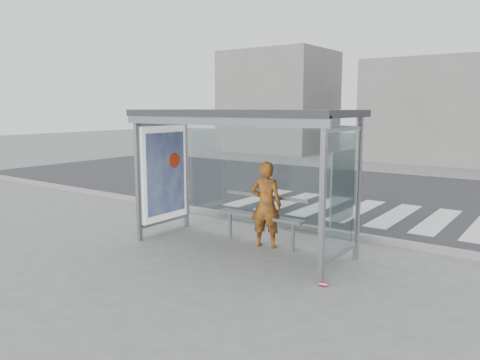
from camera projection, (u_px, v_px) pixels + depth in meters
name	position (u px, v px, depth m)	size (l,w,h in m)	color
ground	(240.00, 249.00, 8.86)	(80.00, 80.00, 0.00)	slate
road	(372.00, 194.00, 14.48)	(30.00, 10.00, 0.01)	#2C2C2E
curb	(291.00, 225.00, 10.41)	(30.00, 0.18, 0.12)	gray
crosswalk	(375.00, 213.00, 11.89)	(7.55, 3.00, 0.00)	silver
bus_shelter	(226.00, 144.00, 8.81)	(4.25, 1.65, 2.62)	gray
building_left	(279.00, 102.00, 28.61)	(6.00, 5.00, 6.00)	slate
building_center	(454.00, 111.00, 22.93)	(8.00, 5.00, 5.00)	slate
person	(266.00, 205.00, 8.90)	(0.61, 0.40, 1.66)	#D44213
bench	(261.00, 216.00, 9.09)	(1.87, 0.32, 0.97)	slate
soda_can	(323.00, 284.00, 7.01)	(0.07, 0.07, 0.12)	#D73F50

